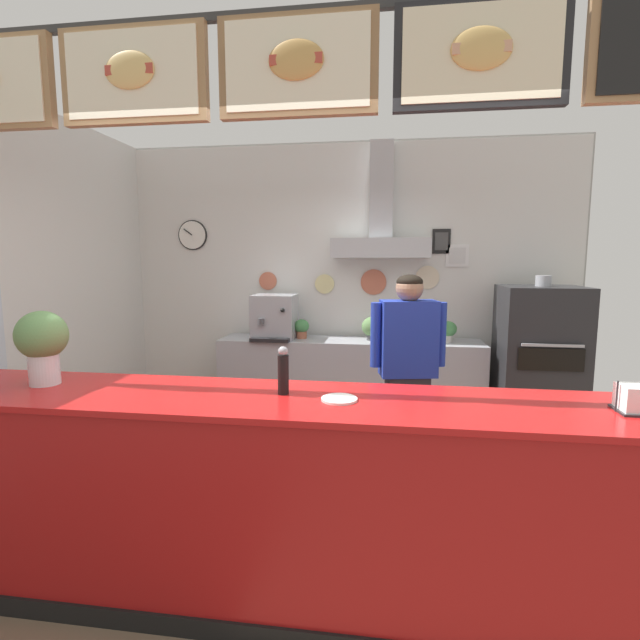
# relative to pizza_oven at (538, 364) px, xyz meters

# --- Properties ---
(ground_plane) EXTENTS (6.49, 6.49, 0.00)m
(ground_plane) POSITION_rel_pizza_oven_xyz_m (-1.89, -2.08, -0.75)
(ground_plane) COLOR brown
(back_wall_assembly) EXTENTS (4.94, 2.97, 2.99)m
(back_wall_assembly) POSITION_rel_pizza_oven_xyz_m (-1.87, 0.44, 0.85)
(back_wall_assembly) COLOR #9E9E99
(back_wall_assembly) RESTS_ON ground_plane
(service_counter) EXTENTS (4.04, 0.66, 1.07)m
(service_counter) POSITION_rel_pizza_oven_xyz_m (-1.89, -2.44, -0.21)
(service_counter) COLOR maroon
(service_counter) RESTS_ON ground_plane
(back_prep_counter) EXTENTS (2.74, 0.52, 0.90)m
(back_prep_counter) POSITION_rel_pizza_oven_xyz_m (-1.82, 0.22, -0.30)
(back_prep_counter) COLOR #A3A5AD
(back_prep_counter) RESTS_ON ground_plane
(pizza_oven) EXTENTS (0.74, 0.68, 1.59)m
(pizza_oven) POSITION_rel_pizza_oven_xyz_m (0.00, 0.00, 0.00)
(pizza_oven) COLOR #232326
(pizza_oven) RESTS_ON ground_plane
(shop_worker) EXTENTS (0.57, 0.30, 1.63)m
(shop_worker) POSITION_rel_pizza_oven_xyz_m (-1.27, -1.04, 0.13)
(shop_worker) COLOR #232328
(shop_worker) RESTS_ON ground_plane
(espresso_machine) EXTENTS (0.45, 0.47, 0.47)m
(espresso_machine) POSITION_rel_pizza_oven_xyz_m (-2.62, 0.20, 0.38)
(espresso_machine) COLOR #A3A5AD
(espresso_machine) RESTS_ON back_prep_counter
(potted_basil) EXTENTS (0.16, 0.16, 0.20)m
(potted_basil) POSITION_rel_pizza_oven_xyz_m (-2.33, 0.24, 0.27)
(potted_basil) COLOR #9E563D
(potted_basil) RESTS_ON back_prep_counter
(potted_rosemary) EXTENTS (0.23, 0.23, 0.25)m
(potted_rosemary) POSITION_rel_pizza_oven_xyz_m (-1.58, 0.24, 0.28)
(potted_rosemary) COLOR #4C4C51
(potted_rosemary) RESTS_ON back_prep_counter
(potted_sage) EXTENTS (0.17, 0.17, 0.22)m
(potted_sage) POSITION_rel_pizza_oven_xyz_m (-0.82, 0.22, 0.28)
(potted_sage) COLOR beige
(potted_sage) RESTS_ON back_prep_counter
(basil_vase) EXTENTS (0.26, 0.26, 0.40)m
(basil_vase) POSITION_rel_pizza_oven_xyz_m (-3.25, -2.39, 0.55)
(basil_vase) COLOR silver
(basil_vase) RESTS_ON service_counter
(condiment_plate) EXTENTS (0.17, 0.17, 0.01)m
(condiment_plate) POSITION_rel_pizza_oven_xyz_m (-1.65, -2.45, 0.33)
(condiment_plate) COLOR white
(condiment_plate) RESTS_ON service_counter
(napkin_holder) EXTENTS (0.16, 0.16, 0.14)m
(napkin_holder) POSITION_rel_pizza_oven_xyz_m (-0.34, -2.44, 0.38)
(napkin_holder) COLOR #262628
(napkin_holder) RESTS_ON service_counter
(pepper_grinder) EXTENTS (0.06, 0.06, 0.24)m
(pepper_grinder) POSITION_rel_pizza_oven_xyz_m (-1.94, -2.39, 0.44)
(pepper_grinder) COLOR black
(pepper_grinder) RESTS_ON service_counter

